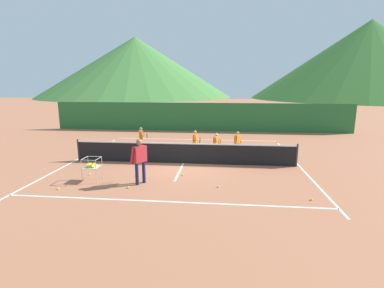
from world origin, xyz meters
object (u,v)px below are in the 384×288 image
tennis_ball_4 (183,175)px  tennis_ball_5 (144,168)px  student_3 (237,141)px  tennis_ball_6 (311,199)px  ball_cart (92,166)px  tennis_ball_2 (58,189)px  tennis_ball_7 (218,186)px  student_1 (195,140)px  student_2 (216,142)px  tennis_ball_1 (136,176)px  tennis_ball_0 (128,187)px  tennis_ball_3 (90,174)px  instructor (140,157)px  tennis_net (183,153)px  student_0 (141,136)px

tennis_ball_4 → tennis_ball_5: bearing=156.6°
student_3 → tennis_ball_6: student_3 is taller
ball_cart → student_3: bearing=39.3°
tennis_ball_2 → tennis_ball_7: same height
student_1 → student_2: bearing=-6.2°
tennis_ball_7 → tennis_ball_1: bearing=164.6°
tennis_ball_0 → tennis_ball_1: 1.33m
student_3 → tennis_ball_3: bearing=-146.8°
student_2 → tennis_ball_4: (-1.28, -3.41, -0.68)m
instructor → tennis_ball_2: bearing=-161.2°
tennis_ball_3 → tennis_ball_4: 3.83m
tennis_net → student_2: size_ratio=8.69×
tennis_net → tennis_ball_4: tennis_net is taller
instructor → student_1: (1.62, 4.63, -0.24)m
student_2 → tennis_ball_3: 6.35m
student_1 → tennis_ball_0: size_ratio=19.06×
tennis_ball_3 → student_0: bearing=79.2°
ball_cart → student_2: bearing=43.1°
student_1 → tennis_ball_4: student_1 is taller
student_2 → tennis_ball_5: (-3.12, -2.61, -0.68)m
student_0 → tennis_ball_0: 6.13m
instructor → tennis_ball_1: (-0.43, 0.81, -0.99)m
student_3 → tennis_ball_6: size_ratio=18.42×
student_0 → ball_cart: student_0 is taller
ball_cart → tennis_ball_3: ball_cart is taller
student_3 → tennis_ball_1: 5.90m
tennis_ball_4 → tennis_ball_0: bearing=-137.4°
tennis_ball_5 → tennis_ball_4: bearing=-23.4°
tennis_ball_5 → tennis_ball_6: size_ratio=1.00×
student_0 → student_2: student_0 is taller
ball_cart → tennis_ball_0: size_ratio=13.22×
student_3 → student_2: bearing=-162.7°
student_3 → ball_cart: bearing=-140.7°
student_1 → tennis_ball_6: bearing=-52.7°
ball_cart → tennis_ball_4: (3.38, 0.96, -0.56)m
student_2 → tennis_ball_1: student_2 is taller
ball_cart → tennis_ball_5: ball_cart is taller
tennis_net → tennis_ball_0: (-1.53, -3.45, -0.47)m
tennis_ball_2 → tennis_ball_7: (5.63, 0.82, 0.00)m
student_1 → tennis_ball_7: student_1 is taller
instructor → tennis_ball_4: bearing=37.4°
student_1 → ball_cart: student_1 is taller
instructor → student_0: size_ratio=1.32×
student_3 → tennis_ball_1: size_ratio=18.42×
tennis_ball_4 → student_0: bearing=123.9°
tennis_ball_5 → tennis_ball_7: same height
ball_cart → tennis_ball_5: bearing=48.7°
instructor → student_1: 4.91m
tennis_ball_2 → student_1: bearing=52.0°
student_1 → tennis_ball_3: size_ratio=19.06×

